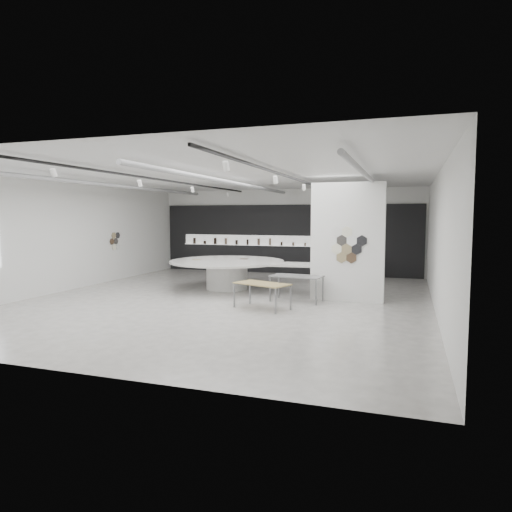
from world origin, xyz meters
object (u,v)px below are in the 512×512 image
(kitchen_counter, at_px, (358,267))
(sample_table_wood, at_px, (262,285))
(sample_table_stone, at_px, (297,278))
(display_island, at_px, (229,270))
(partition_column, at_px, (347,242))

(kitchen_counter, bearing_deg, sample_table_wood, -106.56)
(sample_table_stone, bearing_deg, display_island, 151.62)
(display_island, distance_m, sample_table_stone, 3.21)
(kitchen_counter, bearing_deg, sample_table_stone, -103.73)
(sample_table_wood, bearing_deg, partition_column, 43.84)
(display_island, xyz_separation_m, sample_table_stone, (2.83, -1.53, 0.05))
(sample_table_stone, bearing_deg, sample_table_wood, -115.35)
(display_island, relative_size, sample_table_wood, 3.19)
(sample_table_wood, bearing_deg, display_island, 126.72)
(kitchen_counter, bearing_deg, partition_column, -90.32)
(partition_column, height_order, kitchen_counter, partition_column)
(display_island, height_order, sample_table_stone, display_island)
(partition_column, distance_m, sample_table_wood, 3.10)
(display_island, bearing_deg, kitchen_counter, 43.16)
(partition_column, bearing_deg, sample_table_stone, -156.69)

